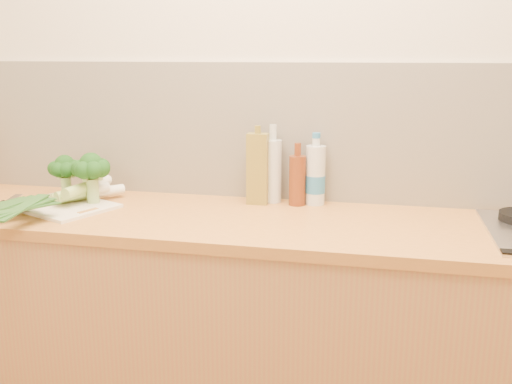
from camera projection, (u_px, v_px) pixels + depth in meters
room_shell at (285, 132)px, 2.25m from camera, size 3.50×3.50×3.50m
counter at (270, 333)px, 2.14m from camera, size 3.20×0.62×0.90m
chopping_board at (62, 206)px, 2.18m from camera, size 0.46×0.41×0.01m
broccoli_left at (65, 168)px, 2.27m from camera, size 0.13×0.13×0.17m
broccoli_right at (91, 169)px, 2.17m from camera, size 0.15×0.15×0.20m
leek_front at (55, 199)px, 2.17m from camera, size 0.51×0.56×0.04m
leek_mid at (51, 198)px, 2.10m from camera, size 0.34×0.57×0.04m
leek_back at (65, 194)px, 2.09m from camera, size 0.17×0.68×0.04m
chefs_knife at (1, 204)px, 2.20m from camera, size 0.09×0.27×0.02m
oil_tin at (258, 168)px, 2.20m from camera, size 0.08×0.05×0.31m
glass_bottle at (273, 170)px, 2.23m from camera, size 0.07×0.07×0.31m
amber_bottle at (297, 179)px, 2.19m from camera, size 0.06×0.06×0.24m
water_bottle at (315, 177)px, 2.21m from camera, size 0.08×0.08×0.26m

